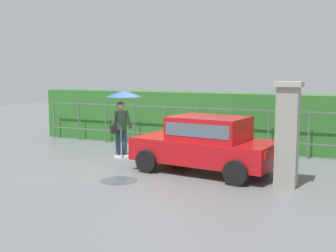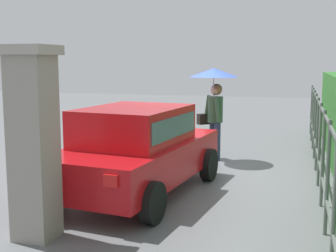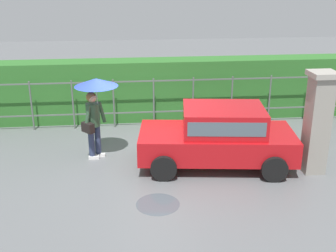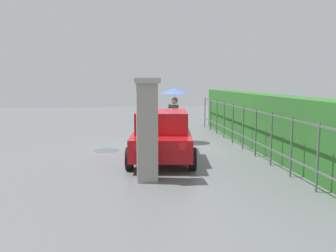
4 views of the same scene
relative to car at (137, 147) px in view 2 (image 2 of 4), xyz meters
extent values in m
plane|color=slate|center=(-1.70, 0.41, -0.80)|extent=(40.00, 40.00, 0.00)
cube|color=#B71116|center=(-0.06, 0.01, -0.22)|extent=(3.87, 2.08, 0.60)
cube|color=#B71116|center=(0.09, -0.01, 0.38)|extent=(2.06, 1.66, 0.60)
cube|color=#4C5B66|center=(0.09, -0.01, 0.40)|extent=(1.91, 1.66, 0.33)
cylinder|color=black|center=(-1.40, -0.67, -0.50)|extent=(0.62, 0.25, 0.60)
cylinder|color=black|center=(-1.20, 0.99, -0.50)|extent=(0.62, 0.25, 0.60)
cylinder|color=black|center=(1.08, -0.98, -0.50)|extent=(0.62, 0.25, 0.60)
cylinder|color=black|center=(1.28, 0.69, -0.50)|extent=(0.62, 0.25, 0.60)
cube|color=red|center=(1.72, -0.76, -0.07)|extent=(0.08, 0.21, 0.16)
cube|color=red|center=(1.85, 0.33, -0.07)|extent=(0.08, 0.21, 0.16)
cylinder|color=#2D3856|center=(-2.95, 0.84, -0.37)|extent=(0.15, 0.15, 0.86)
cylinder|color=#2D3856|center=(-3.10, 0.71, -0.37)|extent=(0.15, 0.15, 0.86)
cube|color=white|center=(-2.91, 0.79, -0.76)|extent=(0.26, 0.10, 0.08)
cube|color=white|center=(-3.06, 0.66, -0.76)|extent=(0.26, 0.10, 0.08)
cylinder|color=#2D4C33|center=(-3.03, 0.77, 0.35)|extent=(0.34, 0.34, 0.58)
sphere|color=#DBAD89|center=(-3.03, 0.77, 0.78)|extent=(0.22, 0.22, 0.22)
sphere|color=olive|center=(-3.05, 0.80, 0.80)|extent=(0.25, 0.25, 0.25)
cylinder|color=#2D4C33|center=(-2.81, 0.86, 0.37)|extent=(0.23, 0.22, 0.56)
cylinder|color=#2D4C33|center=(-3.14, 0.57, 0.37)|extent=(0.23, 0.22, 0.56)
cylinder|color=#B2B2B7|center=(-2.90, 0.75, 0.69)|extent=(0.02, 0.02, 0.77)
cone|color=blue|center=(-2.90, 0.75, 1.17)|extent=(1.06, 1.06, 0.19)
cube|color=black|center=(-3.15, 0.51, 0.11)|extent=(0.34, 0.36, 0.24)
cube|color=gray|center=(2.16, -0.57, 0.35)|extent=(0.48, 0.48, 2.30)
cube|color=#9E998E|center=(2.16, -0.57, 1.56)|extent=(0.60, 0.60, 0.12)
cylinder|color=#59605B|center=(-7.39, 2.96, -0.05)|extent=(0.05, 0.05, 1.50)
cylinder|color=#59605B|center=(-6.18, 2.96, -0.05)|extent=(0.05, 0.05, 1.50)
cylinder|color=#59605B|center=(-4.98, 2.96, -0.05)|extent=(0.05, 0.05, 1.50)
cylinder|color=#59605B|center=(-3.77, 2.96, -0.05)|extent=(0.05, 0.05, 1.50)
cylinder|color=#59605B|center=(-2.57, 2.96, -0.05)|extent=(0.05, 0.05, 1.50)
cylinder|color=#59605B|center=(-1.36, 2.96, -0.05)|extent=(0.05, 0.05, 1.50)
cylinder|color=#59605B|center=(-0.16, 2.96, -0.05)|extent=(0.05, 0.05, 1.50)
cylinder|color=#59605B|center=(1.05, 2.96, -0.05)|extent=(0.05, 0.05, 1.50)
cylinder|color=#59605B|center=(2.25, 2.96, -0.05)|extent=(0.05, 0.05, 1.50)
cube|color=#59605B|center=(-1.36, 2.96, 0.62)|extent=(12.05, 0.03, 0.04)
cube|color=#59605B|center=(-1.36, 2.96, -0.35)|extent=(12.05, 0.03, 0.04)
cylinder|color=#4C545B|center=(-1.62, -1.73, -0.80)|extent=(0.90, 0.90, 0.00)
camera|label=1|loc=(3.66, -10.48, 1.84)|focal=45.80mm
camera|label=2|loc=(6.98, 2.56, 1.42)|focal=48.34mm
camera|label=3|loc=(-2.19, -9.28, 3.69)|focal=45.15mm
camera|label=4|loc=(10.32, -1.03, 1.55)|focal=37.72mm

